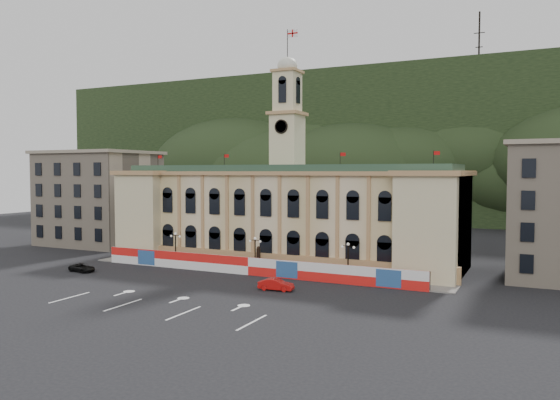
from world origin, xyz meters
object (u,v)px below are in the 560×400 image
at_px(lamp_center, 255,251).
at_px(black_suv, 82,268).
at_px(red_sedan, 276,285).
at_px(statue, 258,263).

bearing_deg(lamp_center, black_suv, -155.93).
distance_m(lamp_center, red_sedan, 12.31).
xyz_separation_m(statue, black_suv, (-23.03, -11.29, -0.60)).
xyz_separation_m(red_sedan, black_suv, (-30.87, -1.09, -0.13)).
relative_size(statue, black_suv, 0.84).
relative_size(statue, red_sedan, 0.82).
xyz_separation_m(lamp_center, red_sedan, (7.84, -9.19, -2.35)).
bearing_deg(statue, red_sedan, -52.42).
bearing_deg(lamp_center, statue, 90.00).
distance_m(statue, red_sedan, 12.87).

